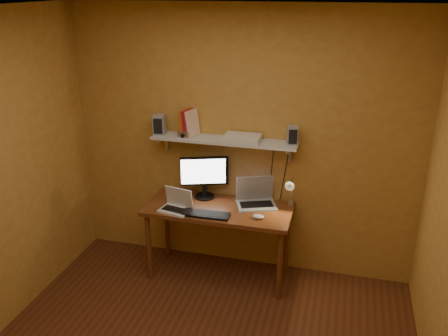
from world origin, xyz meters
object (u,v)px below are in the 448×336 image
(wall_shelf, at_px, (224,141))
(mouse, at_px, (258,217))
(netbook, at_px, (177,204))
(speaker_left, at_px, (159,125))
(keyboard, at_px, (206,214))
(router, at_px, (242,138))
(desk_lamp, at_px, (290,189))
(monitor, at_px, (204,175))
(shelf_camera, at_px, (183,135))
(laptop, at_px, (256,197))
(speaker_right, at_px, (292,135))
(desk, at_px, (219,215))

(wall_shelf, xyz_separation_m, mouse, (0.41, -0.32, -0.59))
(netbook, distance_m, speaker_left, 0.79)
(keyboard, height_order, speaker_left, speaker_left)
(router, bearing_deg, desk_lamp, -6.33)
(monitor, height_order, speaker_left, speaker_left)
(monitor, bearing_deg, wall_shelf, -16.90)
(shelf_camera, bearing_deg, monitor, 20.66)
(laptop, bearing_deg, monitor, 155.54)
(monitor, xyz_separation_m, shelf_camera, (-0.18, -0.07, 0.42))
(monitor, distance_m, laptop, 0.55)
(speaker_right, xyz_separation_m, shelf_camera, (-1.02, -0.09, -0.05))
(desk_lamp, xyz_separation_m, speaker_right, (-0.02, 0.08, 0.50))
(desk_lamp, bearing_deg, keyboard, -156.29)
(monitor, bearing_deg, desk, -62.80)
(desk_lamp, relative_size, speaker_left, 1.94)
(monitor, relative_size, shelf_camera, 4.34)
(desk, xyz_separation_m, speaker_left, (-0.64, 0.18, 0.81))
(laptop, height_order, speaker_left, speaker_left)
(desk_lamp, bearing_deg, router, 173.67)
(speaker_left, bearing_deg, keyboard, -39.66)
(laptop, xyz_separation_m, shelf_camera, (-0.70, -0.04, 0.58))
(wall_shelf, distance_m, keyboard, 0.72)
(wall_shelf, bearing_deg, desk_lamp, -5.88)
(desk, distance_m, keyboard, 0.23)
(desk, xyz_separation_m, netbook, (-0.37, -0.15, 0.14))
(desk, distance_m, wall_shelf, 0.72)
(keyboard, distance_m, speaker_left, 0.98)
(netbook, xyz_separation_m, speaker_left, (-0.27, 0.33, 0.66))
(wall_shelf, bearing_deg, speaker_right, 0.97)
(netbook, distance_m, router, 0.87)
(speaker_right, distance_m, router, 0.46)
(laptop, relative_size, keyboard, 1.00)
(desk, height_order, mouse, mouse)
(laptop, bearing_deg, netbook, -177.28)
(wall_shelf, relative_size, router, 4.17)
(keyboard, distance_m, desk_lamp, 0.82)
(wall_shelf, bearing_deg, router, -4.69)
(mouse, height_order, router, router)
(monitor, distance_m, speaker_right, 0.96)
(laptop, relative_size, netbook, 1.38)
(desk, bearing_deg, router, 44.41)
(netbook, bearing_deg, desk_lamp, 26.84)
(keyboard, relative_size, speaker_right, 2.56)
(speaker_left, bearing_deg, router, -6.53)
(speaker_right, bearing_deg, netbook, -174.76)
(desk, relative_size, speaker_right, 8.24)
(desk, height_order, monitor, monitor)
(wall_shelf, height_order, netbook, wall_shelf)
(desk, height_order, keyboard, keyboard)
(wall_shelf, distance_m, netbook, 0.75)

